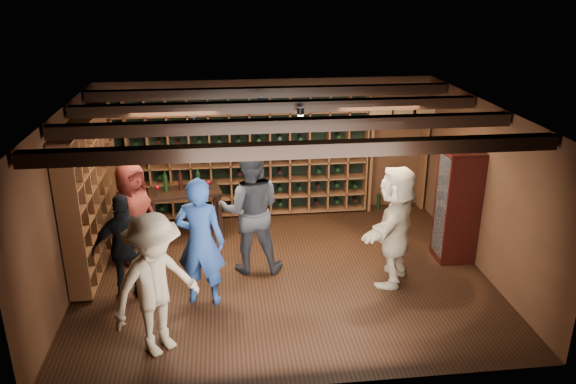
{
  "coord_description": "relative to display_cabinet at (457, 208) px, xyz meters",
  "views": [
    {
      "loc": [
        -0.8,
        -7.4,
        4.18
      ],
      "look_at": [
        0.1,
        0.2,
        1.24
      ],
      "focal_mm": 35.0,
      "sensor_mm": 36.0,
      "label": 1
    }
  ],
  "objects": [
    {
      "name": "guest_beige",
      "position": [
        -1.15,
        -0.57,
        0.03
      ],
      "size": [
        1.31,
        1.67,
        1.77
      ],
      "primitive_type": "imported",
      "rotation": [
        0.0,
        0.0,
        4.15
      ],
      "color": "#C2AE8E",
      "rests_on": "ground"
    },
    {
      "name": "man_grey_suit",
      "position": [
        -3.17,
        0.02,
        0.12
      ],
      "size": [
        1.0,
        0.81,
        1.94
      ],
      "primitive_type": "imported",
      "rotation": [
        0.0,
        0.0,
        3.06
      ],
      "color": "black",
      "rests_on": "ground"
    },
    {
      "name": "wine_rack_back",
      "position": [
        -3.24,
        2.13,
        0.29
      ],
      "size": [
        4.65,
        0.3,
        2.2
      ],
      "color": "brown",
      "rests_on": "ground"
    },
    {
      "name": "wine_rack_left",
      "position": [
        -5.54,
        0.62,
        0.29
      ],
      "size": [
        0.3,
        2.65,
        2.2
      ],
      "color": "brown",
      "rests_on": "ground"
    },
    {
      "name": "room_shell",
      "position": [
        -2.71,
        -0.15,
        1.56
      ],
      "size": [
        6.0,
        6.0,
        6.0
      ],
      "color": "#4D2C1A",
      "rests_on": "ground"
    },
    {
      "name": "tasting_table",
      "position": [
        -4.21,
        1.2,
        -0.08
      ],
      "size": [
        1.25,
        0.77,
        1.16
      ],
      "rotation": [
        0.0,
        0.0,
        0.16
      ],
      "color": "black",
      "rests_on": "ground"
    },
    {
      "name": "guest_red_floral",
      "position": [
        -4.94,
        0.46,
        -0.05
      ],
      "size": [
        0.92,
        0.93,
        1.62
      ],
      "primitive_type": "imported",
      "rotation": [
        0.0,
        0.0,
        0.82
      ],
      "color": "maroon",
      "rests_on": "ground"
    },
    {
      "name": "display_cabinet",
      "position": [
        0.0,
        0.0,
        0.0
      ],
      "size": [
        0.55,
        0.5,
        1.75
      ],
      "color": "black",
      "rests_on": "ground"
    },
    {
      "name": "guest_khaki",
      "position": [
        -4.37,
        -1.85,
        0.02
      ],
      "size": [
        1.29,
        1.24,
        1.76
      ],
      "primitive_type": "imported",
      "rotation": [
        0.0,
        0.0,
        0.71
      ],
      "color": "gray",
      "rests_on": "ground"
    },
    {
      "name": "crate_shelf",
      "position": [
        -0.31,
        2.12,
        0.71
      ],
      "size": [
        1.2,
        0.32,
        2.07
      ],
      "color": "brown",
      "rests_on": "ground"
    },
    {
      "name": "guest_woman_black",
      "position": [
        -4.89,
        -0.6,
        -0.09
      ],
      "size": [
        0.95,
        0.52,
        1.53
      ],
      "primitive_type": "imported",
      "rotation": [
        0.0,
        0.0,
        3.31
      ],
      "color": "black",
      "rests_on": "ground"
    },
    {
      "name": "ground",
      "position": [
        -2.71,
        -0.2,
        -0.86
      ],
      "size": [
        6.0,
        6.0,
        0.0
      ],
      "primitive_type": "plane",
      "color": "black",
      "rests_on": "ground"
    },
    {
      "name": "man_blue_shirt",
      "position": [
        -3.88,
        -0.82,
        0.04
      ],
      "size": [
        0.73,
        0.56,
        1.8
      ],
      "primitive_type": "imported",
      "rotation": [
        0.0,
        0.0,
        2.93
      ],
      "color": "navy",
      "rests_on": "ground"
    }
  ]
}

